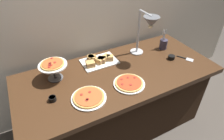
# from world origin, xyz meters

# --- Properties ---
(ground_plane) EXTENTS (8.00, 8.00, 0.00)m
(ground_plane) POSITION_xyz_m (0.00, 0.00, 0.00)
(ground_plane) COLOR #4C443D
(back_wall) EXTENTS (4.40, 0.04, 2.40)m
(back_wall) POSITION_xyz_m (0.00, 0.50, 1.20)
(back_wall) COLOR beige
(back_wall) RESTS_ON ground_plane
(buffet_table) EXTENTS (1.90, 0.84, 0.76)m
(buffet_table) POSITION_xyz_m (0.00, 0.00, 0.39)
(buffet_table) COLOR #422816
(buffet_table) RESTS_ON ground_plane
(heat_lamp) EXTENTS (0.15, 0.33, 0.48)m
(heat_lamp) POSITION_xyz_m (0.35, 0.08, 1.13)
(heat_lamp) COLOR #B7BABF
(heat_lamp) RESTS_ON buffet_table
(pizza_plate_front) EXTENTS (0.28, 0.28, 0.03)m
(pizza_plate_front) POSITION_xyz_m (0.00, -0.20, 0.77)
(pizza_plate_front) COLOR white
(pizza_plate_front) RESTS_ON buffet_table
(pizza_plate_center) EXTENTS (0.28, 0.28, 0.03)m
(pizza_plate_center) POSITION_xyz_m (-0.38, -0.20, 0.77)
(pizza_plate_center) COLOR white
(pizza_plate_center) RESTS_ON buffet_table
(pizza_plate_raised_stand) EXTENTS (0.25, 0.25, 0.17)m
(pizza_plate_raised_stand) POSITION_xyz_m (-0.55, 0.19, 0.89)
(pizza_plate_raised_stand) COLOR #595B60
(pizza_plate_raised_stand) RESTS_ON buffet_table
(sandwich_platter) EXTENTS (0.35, 0.24, 0.06)m
(sandwich_platter) POSITION_xyz_m (-0.10, 0.24, 0.79)
(sandwich_platter) COLOR white
(sandwich_platter) RESTS_ON buffet_table
(sauce_cup_near) EXTENTS (0.07, 0.07, 0.04)m
(sauce_cup_near) POSITION_xyz_m (0.60, -0.05, 0.78)
(sauce_cup_near) COLOR black
(sauce_cup_near) RESTS_ON buffet_table
(sauce_cup_far) EXTENTS (0.06, 0.06, 0.04)m
(sauce_cup_far) POSITION_xyz_m (-0.64, -0.08, 0.78)
(sauce_cup_far) COLOR black
(sauce_cup_far) RESTS_ON buffet_table
(utensil_holder) EXTENTS (0.08, 0.08, 0.23)m
(utensil_holder) POSITION_xyz_m (0.66, 0.16, 0.82)
(utensil_holder) COLOR #383347
(utensil_holder) RESTS_ON buffet_table
(serving_spatula) EXTENTS (0.12, 0.16, 0.01)m
(serving_spatula) POSITION_xyz_m (0.74, -0.12, 0.76)
(serving_spatula) COLOR #B7BABF
(serving_spatula) RESTS_ON buffet_table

